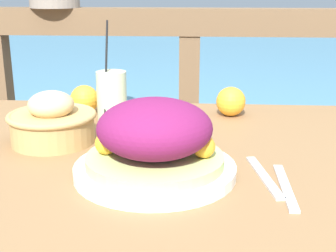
# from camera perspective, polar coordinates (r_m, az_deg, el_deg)

# --- Properties ---
(patio_table) EXTENTS (1.20, 0.88, 0.75)m
(patio_table) POSITION_cam_1_polar(r_m,az_deg,el_deg) (0.93, 1.39, -9.50)
(patio_table) COLOR olive
(patio_table) RESTS_ON ground_plane
(railing_fence) EXTENTS (2.80, 0.08, 0.99)m
(railing_fence) POSITION_cam_1_polar(r_m,az_deg,el_deg) (1.66, 2.59, 3.68)
(railing_fence) COLOR brown
(railing_fence) RESTS_ON ground_plane
(sea_backdrop) EXTENTS (12.00, 4.00, 0.47)m
(sea_backdrop) POSITION_cam_1_polar(r_m,az_deg,el_deg) (4.20, 3.33, 5.72)
(sea_backdrop) COLOR teal
(sea_backdrop) RESTS_ON ground_plane
(salad_plate) EXTENTS (0.28, 0.28, 0.14)m
(salad_plate) POSITION_cam_1_polar(r_m,az_deg,el_deg) (0.81, -1.62, -2.14)
(salad_plate) COLOR white
(salad_plate) RESTS_ON patio_table
(drink_glass) EXTENTS (0.07, 0.08, 0.24)m
(drink_glass) POSITION_cam_1_polar(r_m,az_deg,el_deg) (1.13, -6.87, 3.53)
(drink_glass) COLOR beige
(drink_glass) RESTS_ON patio_table
(bread_basket) EXTENTS (0.19, 0.19, 0.11)m
(bread_basket) POSITION_cam_1_polar(r_m,az_deg,el_deg) (1.01, -13.93, 0.48)
(bread_basket) COLOR tan
(bread_basket) RESTS_ON patio_table
(fork) EXTENTS (0.05, 0.18, 0.00)m
(fork) POSITION_cam_1_polar(r_m,az_deg,el_deg) (0.83, 11.64, -6.06)
(fork) COLOR silver
(fork) RESTS_ON patio_table
(knife) EXTENTS (0.02, 0.18, 0.00)m
(knife) POSITION_cam_1_polar(r_m,az_deg,el_deg) (0.80, 14.11, -7.19)
(knife) COLOR silver
(knife) RESTS_ON patio_table
(orange_near_basket) EXTENTS (0.07, 0.07, 0.07)m
(orange_near_basket) POSITION_cam_1_polar(r_m,az_deg,el_deg) (1.19, 7.67, 2.98)
(orange_near_basket) COLOR #F9A328
(orange_near_basket) RESTS_ON patio_table
(orange_near_glass) EXTENTS (0.07, 0.07, 0.07)m
(orange_near_glass) POSITION_cam_1_polar(r_m,az_deg,el_deg) (1.22, -10.16, 3.23)
(orange_near_glass) COLOR #F9A328
(orange_near_glass) RESTS_ON patio_table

